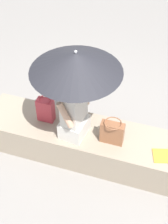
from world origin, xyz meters
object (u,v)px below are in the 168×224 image
at_px(handbag_black, 46,110).
at_px(parasol, 76,62).
at_px(tote_bag_canvas, 112,132).
at_px(magazine, 165,156).
at_px(person_seated, 74,110).

bearing_deg(handbag_black, parasol, -12.36).
distance_m(tote_bag_canvas, magazine, 0.66).
distance_m(person_seated, handbag_black, 0.48).
relative_size(parasol, tote_bag_canvas, 3.77).
relative_size(handbag_black, magazine, 1.22).
height_order(parasol, handbag_black, parasol).
xyz_separation_m(parasol, tote_bag_canvas, (0.43, -0.01, -0.88)).
height_order(person_seated, magazine, person_seated).
distance_m(person_seated, tote_bag_canvas, 0.52).
distance_m(handbag_black, tote_bag_canvas, 0.88).
distance_m(person_seated, parasol, 0.65).
bearing_deg(person_seated, handbag_black, 164.47).
bearing_deg(magazine, tote_bag_canvas, 161.32).
xyz_separation_m(person_seated, magazine, (1.10, -0.02, -0.38)).
bearing_deg(tote_bag_canvas, parasol, 178.73).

